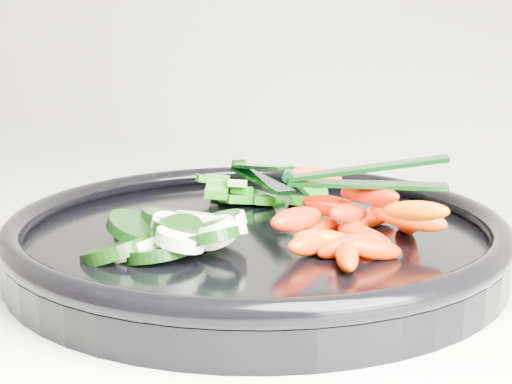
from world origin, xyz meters
The scene contains 6 objects.
veggie_tray centered at (0.23, 1.68, 0.95)m, with size 0.44×0.44×0.04m.
cucumber_pile centered at (0.20, 1.61, 0.96)m, with size 0.13×0.13×0.04m.
carrot_pile centered at (0.30, 1.70, 0.97)m, with size 0.15×0.15×0.05m.
pepper_pile centered at (0.16, 1.76, 0.96)m, with size 0.13×0.11×0.04m.
tong_carrot centered at (0.31, 1.70, 1.00)m, with size 0.10×0.07×0.02m.
tong_pepper centered at (0.17, 1.76, 0.98)m, with size 0.11×0.07×0.02m.
Camera 1 is at (0.55, 1.28, 1.11)m, focal length 50.00 mm.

